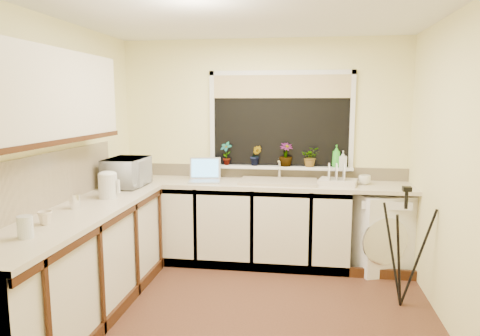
# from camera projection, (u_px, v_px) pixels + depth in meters

# --- Properties ---
(floor) EXTENTS (3.20, 3.20, 0.00)m
(floor) POSITION_uv_depth(u_px,v_px,m) (244.00, 313.00, 3.71)
(floor) COLOR brown
(floor) RESTS_ON ground
(ceiling) EXTENTS (3.20, 3.20, 0.00)m
(ceiling) POSITION_uv_depth(u_px,v_px,m) (245.00, 10.00, 3.34)
(ceiling) COLOR white
(ceiling) RESTS_ON ground
(wall_back) EXTENTS (3.20, 0.00, 3.20)m
(wall_back) POSITION_uv_depth(u_px,v_px,m) (263.00, 149.00, 4.99)
(wall_back) COLOR #FFF7AA
(wall_back) RESTS_ON ground
(wall_front) EXTENTS (3.20, 0.00, 3.20)m
(wall_front) POSITION_uv_depth(u_px,v_px,m) (200.00, 218.00, 2.06)
(wall_front) COLOR #FFF7AA
(wall_front) RESTS_ON ground
(wall_left) EXTENTS (0.00, 3.00, 3.00)m
(wall_left) POSITION_uv_depth(u_px,v_px,m) (59.00, 165.00, 3.76)
(wall_left) COLOR #FFF7AA
(wall_left) RESTS_ON ground
(wall_right) EXTENTS (0.00, 3.00, 3.00)m
(wall_right) POSITION_uv_depth(u_px,v_px,m) (456.00, 174.00, 3.29)
(wall_right) COLOR #FFF7AA
(wall_right) RESTS_ON ground
(base_cabinet_back) EXTENTS (2.55, 0.60, 0.86)m
(base_cabinet_back) POSITION_uv_depth(u_px,v_px,m) (230.00, 223.00, 4.87)
(base_cabinet_back) COLOR silver
(base_cabinet_back) RESTS_ON floor
(base_cabinet_left) EXTENTS (0.54, 2.40, 0.86)m
(base_cabinet_left) POSITION_uv_depth(u_px,v_px,m) (80.00, 269.00, 3.54)
(base_cabinet_left) COLOR silver
(base_cabinet_left) RESTS_ON floor
(worktop_back) EXTENTS (3.20, 0.60, 0.04)m
(worktop_back) POSITION_uv_depth(u_px,v_px,m) (260.00, 184.00, 4.75)
(worktop_back) COLOR beige
(worktop_back) RESTS_ON base_cabinet_back
(worktop_left) EXTENTS (0.60, 2.40, 0.04)m
(worktop_left) POSITION_uv_depth(u_px,v_px,m) (76.00, 214.00, 3.48)
(worktop_left) COLOR beige
(worktop_left) RESTS_ON base_cabinet_left
(upper_cabinet) EXTENTS (0.28, 1.90, 0.70)m
(upper_cabinet) POSITION_uv_depth(u_px,v_px,m) (41.00, 96.00, 3.21)
(upper_cabinet) COLOR silver
(upper_cabinet) RESTS_ON wall_left
(splashback_left) EXTENTS (0.02, 2.40, 0.45)m
(splashback_left) POSITION_uv_depth(u_px,v_px,m) (41.00, 183.00, 3.48)
(splashback_left) COLOR beige
(splashback_left) RESTS_ON wall_left
(splashback_back) EXTENTS (3.20, 0.02, 0.14)m
(splashback_back) POSITION_uv_depth(u_px,v_px,m) (262.00, 172.00, 5.02)
(splashback_back) COLOR beige
(splashback_back) RESTS_ON wall_back
(window_glass) EXTENTS (1.50, 0.02, 1.00)m
(window_glass) POSITION_uv_depth(u_px,v_px,m) (281.00, 121.00, 4.90)
(window_glass) COLOR black
(window_glass) RESTS_ON wall_back
(window_blind) EXTENTS (1.50, 0.02, 0.25)m
(window_blind) POSITION_uv_depth(u_px,v_px,m) (281.00, 87.00, 4.82)
(window_blind) COLOR tan
(window_blind) RESTS_ON wall_back
(windowsill) EXTENTS (1.60, 0.14, 0.03)m
(windowsill) POSITION_uv_depth(u_px,v_px,m) (280.00, 167.00, 4.92)
(windowsill) COLOR white
(windowsill) RESTS_ON wall_back
(sink) EXTENTS (0.82, 0.46, 0.03)m
(sink) POSITION_uv_depth(u_px,v_px,m) (278.00, 182.00, 4.72)
(sink) COLOR tan
(sink) RESTS_ON worktop_back
(faucet) EXTENTS (0.03, 0.03, 0.24)m
(faucet) POSITION_uv_depth(u_px,v_px,m) (280.00, 169.00, 4.88)
(faucet) COLOR silver
(faucet) RESTS_ON worktop_back
(washing_machine) EXTENTS (0.74, 0.73, 0.82)m
(washing_machine) POSITION_uv_depth(u_px,v_px,m) (380.00, 231.00, 4.65)
(washing_machine) COLOR white
(washing_machine) RESTS_ON floor
(laptop) EXTENTS (0.38, 0.33, 0.25)m
(laptop) POSITION_uv_depth(u_px,v_px,m) (205.00, 175.00, 4.80)
(laptop) COLOR #A5A5AD
(laptop) RESTS_ON worktop_back
(kettle) EXTENTS (0.17, 0.17, 0.22)m
(kettle) POSITION_uv_depth(u_px,v_px,m) (108.00, 186.00, 3.96)
(kettle) COLOR silver
(kettle) RESTS_ON worktop_left
(dish_rack) EXTENTS (0.43, 0.36, 0.06)m
(dish_rack) POSITION_uv_depth(u_px,v_px,m) (338.00, 182.00, 4.60)
(dish_rack) COLOR beige
(dish_rack) RESTS_ON worktop_back
(tripod) EXTENTS (0.54, 0.54, 1.06)m
(tripod) POSITION_uv_depth(u_px,v_px,m) (404.00, 247.00, 3.77)
(tripod) COLOR black
(tripod) RESTS_ON floor
(glass_jug) EXTENTS (0.10, 0.10, 0.14)m
(glass_jug) POSITION_uv_depth(u_px,v_px,m) (25.00, 227.00, 2.80)
(glass_jug) COLOR silver
(glass_jug) RESTS_ON worktop_left
(steel_jar) EXTENTS (0.09, 0.09, 0.12)m
(steel_jar) POSITION_uv_depth(u_px,v_px,m) (75.00, 201.00, 3.58)
(steel_jar) COLOR white
(steel_jar) RESTS_ON worktop_left
(microwave) EXTENTS (0.36, 0.53, 0.29)m
(microwave) POSITION_uv_depth(u_px,v_px,m) (127.00, 172.00, 4.51)
(microwave) COLOR white
(microwave) RESTS_ON worktop_left
(plant_a) EXTENTS (0.16, 0.14, 0.26)m
(plant_a) POSITION_uv_depth(u_px,v_px,m) (226.00, 153.00, 4.97)
(plant_a) COLOR #999999
(plant_a) RESTS_ON windowsill
(plant_b) EXTENTS (0.13, 0.10, 0.23)m
(plant_b) POSITION_uv_depth(u_px,v_px,m) (256.00, 156.00, 4.92)
(plant_b) COLOR #999999
(plant_b) RESTS_ON windowsill
(plant_c) EXTENTS (0.18, 0.18, 0.26)m
(plant_c) POSITION_uv_depth(u_px,v_px,m) (286.00, 155.00, 4.87)
(plant_c) COLOR #999999
(plant_c) RESTS_ON windowsill
(plant_d) EXTENTS (0.20, 0.17, 0.22)m
(plant_d) POSITION_uv_depth(u_px,v_px,m) (311.00, 157.00, 4.84)
(plant_d) COLOR #999999
(plant_d) RESTS_ON windowsill
(soap_bottle_green) EXTENTS (0.11, 0.12, 0.25)m
(soap_bottle_green) POSITION_uv_depth(u_px,v_px,m) (336.00, 156.00, 4.81)
(soap_bottle_green) COLOR green
(soap_bottle_green) RESTS_ON windowsill
(soap_bottle_clear) EXTENTS (0.09, 0.09, 0.18)m
(soap_bottle_clear) POSITION_uv_depth(u_px,v_px,m) (343.00, 159.00, 4.78)
(soap_bottle_clear) COLOR #999999
(soap_bottle_clear) RESTS_ON windowsill
(cup_back) EXTENTS (0.16, 0.16, 0.10)m
(cup_back) POSITION_uv_depth(u_px,v_px,m) (364.00, 180.00, 4.61)
(cup_back) COLOR silver
(cup_back) RESTS_ON worktop_back
(cup_left) EXTENTS (0.12, 0.12, 0.10)m
(cup_left) POSITION_uv_depth(u_px,v_px,m) (45.00, 218.00, 3.11)
(cup_left) COLOR beige
(cup_left) RESTS_ON worktop_left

